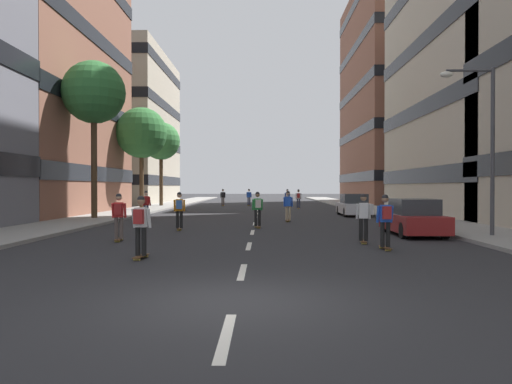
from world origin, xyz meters
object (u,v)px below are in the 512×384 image
object	(u,v)px
skater_1	(258,207)
skater_2	(288,205)
parked_car_near	(354,206)
skater_8	(141,223)
skater_5	(385,218)
skater_4	(287,197)
street_tree_far	(94,93)
street_tree_near	(161,141)
skater_7	(249,196)
skater_11	(179,208)
street_tree_mid	(141,133)
parked_car_mid	(413,218)
skater_3	(223,196)
streetlamp_right	(483,132)
skater_10	(298,198)
skater_9	(146,203)
skater_0	(119,214)
skater_6	(363,216)

from	to	relation	value
skater_1	skater_2	world-z (taller)	same
parked_car_near	skater_8	xyz separation A→B (m)	(-9.67, -20.36, 0.32)
parked_car_near	skater_5	distance (m)	18.42
skater_4	street_tree_far	bearing A→B (deg)	-123.97
street_tree_far	skater_4	world-z (taller)	street_tree_far
parked_car_near	street_tree_near	size ratio (longest dim) A/B	0.53
skater_1	skater_4	xyz separation A→B (m)	(2.60, 24.17, 0.00)
skater_8	skater_7	bearing A→B (deg)	87.22
street_tree_near	skater_11	xyz separation A→B (m)	(6.34, -25.95, -5.52)
street_tree_near	street_tree_mid	distance (m)	7.79
street_tree_near	street_tree_mid	size ratio (longest dim) A/B	0.98
parked_car_mid	skater_3	world-z (taller)	skater_3
street_tree_mid	skater_4	xyz separation A→B (m)	(12.57, 7.22, -5.49)
street_tree_mid	skater_8	world-z (taller)	street_tree_mid
street_tree_near	street_tree_mid	xyz separation A→B (m)	(-0.00, -7.79, -0.02)
streetlamp_right	skater_2	world-z (taller)	streetlamp_right
skater_10	street_tree_mid	bearing A→B (deg)	-163.30
skater_7	skater_8	world-z (taller)	same
parked_car_mid	skater_9	xyz separation A→B (m)	(-13.41, 9.11, 0.32)
skater_0	skater_11	size ratio (longest dim) A/B	1.00
street_tree_mid	street_tree_far	size ratio (longest dim) A/B	0.90
skater_8	skater_11	xyz separation A→B (m)	(-0.49, 9.05, 0.00)
streetlamp_right	skater_2	distance (m)	11.96
street_tree_near	skater_0	xyz separation A→B (m)	(4.91, -30.65, -5.52)
skater_1	skater_5	distance (m)	9.19
skater_0	skater_5	distance (m)	9.54
parked_car_near	skater_9	size ratio (longest dim) A/B	2.47
skater_3	skater_10	distance (m)	9.86
skater_3	skater_4	bearing A→B (deg)	-25.96
skater_3	skater_7	xyz separation A→B (m)	(2.72, 0.45, -0.03)
street_tree_far	skater_7	size ratio (longest dim) A/B	5.33
skater_3	skater_10	size ratio (longest dim) A/B	1.00
skater_7	streetlamp_right	bearing A→B (deg)	-72.74
skater_9	skater_11	size ratio (longest dim) A/B	1.00
streetlamp_right	skater_11	xyz separation A→B (m)	(-12.46, 3.51, -3.12)
parked_car_near	skater_11	size ratio (longest dim) A/B	2.47
skater_10	skater_3	bearing A→B (deg)	139.43
street_tree_near	skater_1	xyz separation A→B (m)	(9.97, -24.74, -5.52)
street_tree_mid	skater_6	world-z (taller)	street_tree_mid
streetlamp_right	skater_3	distance (m)	34.73
skater_5	skater_4	bearing A→B (deg)	92.83
street_tree_mid	skater_3	distance (m)	13.22
skater_1	skater_6	world-z (taller)	same
street_tree_mid	skater_8	bearing A→B (deg)	-75.92
skater_6	skater_11	distance (m)	9.10
skater_7	skater_8	distance (m)	38.16
skater_2	skater_11	bearing A→B (deg)	-133.82
skater_9	skater_10	bearing A→B (deg)	55.91
parked_car_near	streetlamp_right	distance (m)	15.39
street_tree_near	street_tree_far	size ratio (longest dim) A/B	0.88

